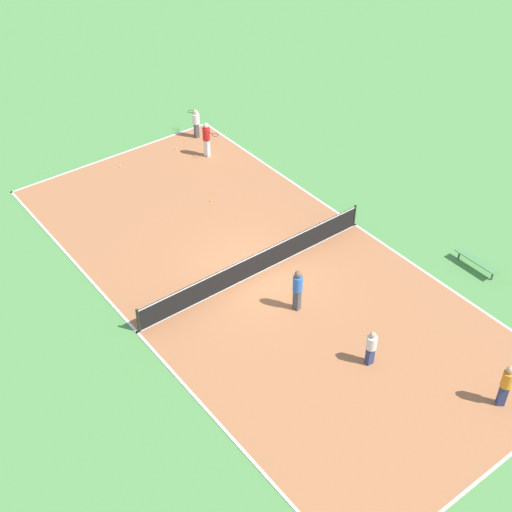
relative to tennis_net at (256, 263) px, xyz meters
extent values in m
plane|color=#518E47|center=(0.00, 0.00, -0.55)|extent=(80.00, 80.00, 0.00)
cube|color=#AD6B42|center=(0.00, 0.00, -0.54)|extent=(10.77, 22.74, 0.02)
cube|color=white|center=(-5.33, 0.00, -0.53)|extent=(0.10, 22.74, 0.00)
cube|color=white|center=(5.33, 0.00, -0.53)|extent=(0.10, 22.74, 0.00)
cube|color=white|center=(0.00, -11.32, -0.53)|extent=(10.77, 0.10, 0.00)
cube|color=white|center=(0.00, 11.32, -0.53)|extent=(10.77, 0.10, 0.00)
cube|color=white|center=(0.00, 0.00, -0.53)|extent=(10.77, 0.10, 0.00)
cylinder|color=black|center=(-5.23, 0.00, -0.01)|extent=(0.10, 0.10, 1.03)
cylinder|color=black|center=(5.23, 0.00, -0.01)|extent=(0.10, 0.10, 1.03)
cube|color=black|center=(0.00, 0.00, -0.03)|extent=(10.47, 0.03, 0.98)
cube|color=white|center=(0.00, 0.00, 0.43)|extent=(10.47, 0.04, 0.06)
cube|color=#4C8C4C|center=(-7.05, 5.01, -0.12)|extent=(0.36, 1.93, 0.04)
cylinder|color=#4C4C51|center=(-7.05, 4.20, -0.34)|extent=(0.08, 0.08, 0.41)
cylinder|color=#4C4C51|center=(-7.05, 5.83, -0.34)|extent=(0.08, 0.08, 0.41)
cube|color=navy|center=(-0.18, 6.08, -0.16)|extent=(0.26, 0.21, 0.72)
cylinder|color=silver|center=(-0.18, 6.08, 0.45)|extent=(0.38, 0.38, 0.51)
sphere|color=tan|center=(-0.18, 6.08, 0.81)|extent=(0.22, 0.22, 0.22)
cube|color=white|center=(-3.55, -8.55, -0.08)|extent=(0.25, 0.29, 0.89)
cylinder|color=red|center=(-3.55, -8.55, 0.68)|extent=(0.43, 0.43, 0.63)
sphere|color=beige|center=(-3.55, -8.55, 1.13)|extent=(0.27, 0.27, 0.27)
cylinder|color=#262626|center=(-3.62, -8.24, 0.84)|extent=(0.09, 0.28, 0.03)
torus|color=black|center=(-3.68, -7.97, 0.84)|extent=(0.36, 0.36, 0.02)
cube|color=#4C4C51|center=(0.02, 2.50, -0.08)|extent=(0.23, 0.28, 0.89)
cylinder|color=blue|center=(0.02, 2.50, 0.68)|extent=(0.41, 0.41, 0.63)
sphere|color=brown|center=(0.02, 2.50, 1.13)|extent=(0.27, 0.27, 0.27)
cube|color=#4C4C51|center=(-4.19, -10.43, -0.15)|extent=(0.24, 0.28, 0.76)
cylinder|color=white|center=(-4.19, -10.43, 0.49)|extent=(0.41, 0.41, 0.53)
sphere|color=beige|center=(-4.19, -10.43, 0.87)|extent=(0.23, 0.23, 0.23)
cylinder|color=#262626|center=(-4.24, -10.75, 0.63)|extent=(0.07, 0.28, 0.03)
torus|color=black|center=(-4.29, -11.02, 0.63)|extent=(0.35, 0.35, 0.02)
cube|color=navy|center=(-2.26, 9.90, -0.09)|extent=(0.32, 0.31, 0.86)
cylinder|color=orange|center=(-2.26, 9.90, 0.64)|extent=(0.51, 0.51, 0.60)
sphere|color=tan|center=(-2.26, 9.90, 1.07)|extent=(0.26, 0.26, 0.26)
sphere|color=#CCE033|center=(-3.52, -10.52, -0.49)|extent=(0.07, 0.07, 0.07)
sphere|color=#CCE033|center=(0.35, -10.25, -0.49)|extent=(0.07, 0.07, 0.07)
sphere|color=#CCE033|center=(-2.67, -10.04, -0.49)|extent=(0.07, 0.07, 0.07)
sphere|color=#CCE033|center=(-1.43, -5.20, -0.49)|extent=(0.07, 0.07, 0.07)
camera|label=1|loc=(12.96, 16.92, 17.45)|focal=50.00mm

